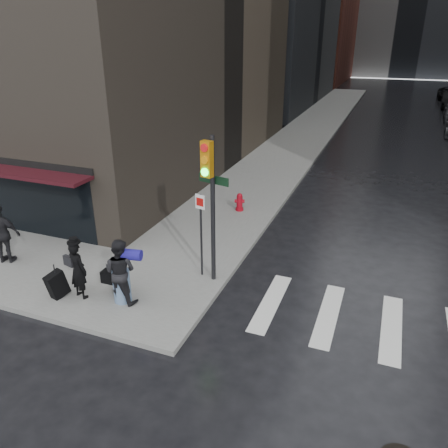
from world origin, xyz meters
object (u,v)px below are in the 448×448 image
Objects in this scene: traffic_light at (209,191)px; fire_hydrant at (240,203)px; man_greycoat at (2,234)px; man_overcoat at (73,272)px; man_jeans at (120,271)px.

traffic_light reaches higher than fire_hydrant.
man_greycoat is 6.92m from traffic_light.
fire_hydrant is (-1.04, 5.58, -2.46)m from traffic_light.
man_greycoat is 8.85m from fire_hydrant.
traffic_light is 5.81× the size of fire_hydrant.
fire_hydrant is (2.11, 7.76, -0.44)m from man_overcoat.
man_greycoat is at bearing -128.58° from fire_hydrant.
fire_hydrant is at bearing -96.61° from man_jeans.
man_greycoat reaches higher than man_overcoat.
fire_hydrant is at bearing -90.94° from man_overcoat.
traffic_light is at bearing 176.25° from man_greycoat.
man_jeans is 0.95× the size of man_greycoat.
man_overcoat is 0.43× the size of traffic_light.
man_greycoat is at bearing -155.44° from traffic_light.
traffic_light is (1.83, 1.89, 1.86)m from man_jeans.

